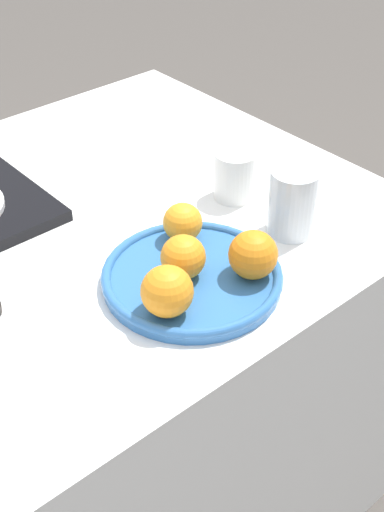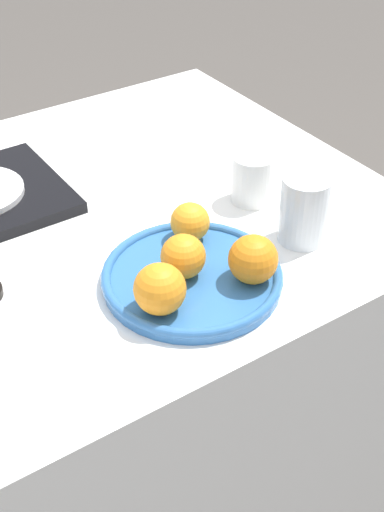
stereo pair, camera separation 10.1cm
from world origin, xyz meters
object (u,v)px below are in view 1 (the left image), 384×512
orange_2 (167,291)px  orange_3 (183,222)px  cup_0 (235,175)px  fruit_platter (192,277)px  orange_0 (253,255)px  water_glass (293,202)px  orange_1 (183,257)px

orange_2 → orange_3: size_ratio=1.18×
orange_3 → cup_0: (0.16, 0.05, -0.00)m
fruit_platter → orange_2: 0.10m
fruit_platter → orange_3: (0.05, 0.08, 0.03)m
orange_0 → water_glass: size_ratio=0.65×
fruit_platter → orange_0: (0.07, -0.06, 0.04)m
cup_0 → fruit_platter: bearing=-148.1°
orange_1 → orange_3: orange_1 is taller
orange_0 → orange_3: orange_0 is taller
orange_1 → orange_3: (0.06, 0.07, -0.00)m
cup_0 → water_glass: bearing=-92.1°
orange_2 → water_glass: bearing=7.2°
orange_2 → water_glass: (0.28, 0.04, 0.00)m
water_glass → cup_0: (0.00, 0.13, -0.01)m
cup_0 → orange_1: bearing=-150.7°
orange_2 → cup_0: orange_2 is taller
orange_0 → orange_3: 0.13m
fruit_platter → orange_3: 0.10m
orange_0 → orange_3: bearing=97.4°
water_glass → orange_1: bearing=177.3°
orange_1 → water_glass: 0.22m
orange_3 → water_glass: water_glass is taller
orange_1 → orange_2: orange_2 is taller
fruit_platter → orange_1: orange_1 is taller
orange_1 → orange_3: bearing=49.9°
fruit_platter → water_glass: 0.21m
orange_3 → water_glass: size_ratio=0.55×
orange_2 → water_glass: water_glass is taller
orange_2 → cup_0: size_ratio=0.85×
orange_2 → orange_0: bearing=-7.0°
orange_1 → water_glass: (0.22, -0.01, 0.01)m
orange_0 → orange_3: size_ratio=1.17×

